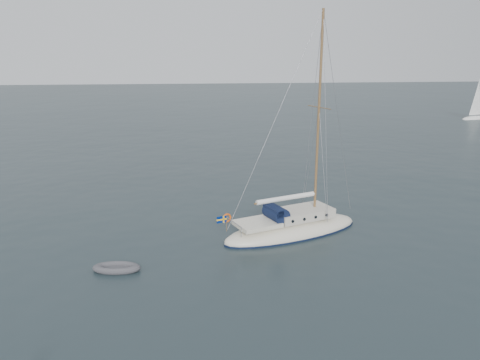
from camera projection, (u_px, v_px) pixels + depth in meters
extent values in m
plane|color=black|center=(249.00, 245.00, 28.31)|extent=(300.00, 300.00, 0.00)
ellipsoid|color=silver|center=(292.00, 231.00, 30.14)|extent=(9.61, 2.99, 1.60)
cube|color=beige|center=(304.00, 214.00, 29.93)|extent=(3.85, 2.03, 0.59)
cube|color=silver|center=(253.00, 219.00, 29.61)|extent=(2.56, 2.03, 0.27)
cylinder|color=black|center=(274.00, 211.00, 29.64)|extent=(1.03, 1.76, 1.03)
cube|color=black|center=(270.00, 208.00, 29.56)|extent=(0.48, 1.76, 0.43)
cylinder|color=brown|center=(323.00, 119.00, 28.42)|extent=(0.16, 0.16, 12.82)
cylinder|color=brown|center=(323.00, 108.00, 28.25)|extent=(0.05, 2.35, 0.05)
cylinder|color=brown|center=(285.00, 198.00, 29.49)|extent=(4.49, 0.11, 0.11)
cylinder|color=white|center=(285.00, 197.00, 29.47)|extent=(4.17, 0.30, 0.30)
cylinder|color=#96969E|center=(226.00, 213.00, 29.30)|extent=(0.04, 2.35, 0.04)
torus|color=#DE4E0D|center=(224.00, 210.00, 29.91)|extent=(0.58, 0.11, 0.58)
cylinder|color=brown|center=(220.00, 215.00, 29.29)|extent=(0.03, 0.03, 0.96)
cube|color=navy|center=(215.00, 210.00, 29.17)|extent=(0.64, 0.02, 0.41)
cube|color=yellow|center=(215.00, 210.00, 29.17)|extent=(0.66, 0.03, 0.10)
cube|color=yellow|center=(217.00, 210.00, 29.18)|extent=(0.10, 0.03, 0.43)
cylinder|color=black|center=(279.00, 210.00, 30.76)|extent=(0.19, 0.06, 0.19)
cylinder|color=black|center=(286.00, 221.00, 28.80)|extent=(0.19, 0.06, 0.19)
cylinder|color=black|center=(292.00, 209.00, 30.86)|extent=(0.19, 0.06, 0.19)
cylinder|color=black|center=(299.00, 220.00, 28.89)|extent=(0.19, 0.06, 0.19)
cylinder|color=black|center=(305.00, 209.00, 30.95)|extent=(0.19, 0.06, 0.19)
cylinder|color=black|center=(313.00, 220.00, 28.99)|extent=(0.19, 0.06, 0.19)
cylinder|color=black|center=(317.00, 208.00, 31.04)|extent=(0.19, 0.06, 0.19)
cylinder|color=black|center=(326.00, 219.00, 29.08)|extent=(0.19, 0.06, 0.19)
cube|color=#444348|center=(117.00, 269.00, 24.98)|extent=(1.57, 0.65, 0.09)
ellipsoid|color=white|center=(475.00, 119.00, 81.50)|extent=(5.89, 1.96, 0.98)
cylinder|color=#96969E|center=(478.00, 96.00, 80.47)|extent=(0.10, 0.10, 6.87)
cone|color=white|center=(478.00, 96.00, 80.47)|extent=(3.14, 3.14, 6.38)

